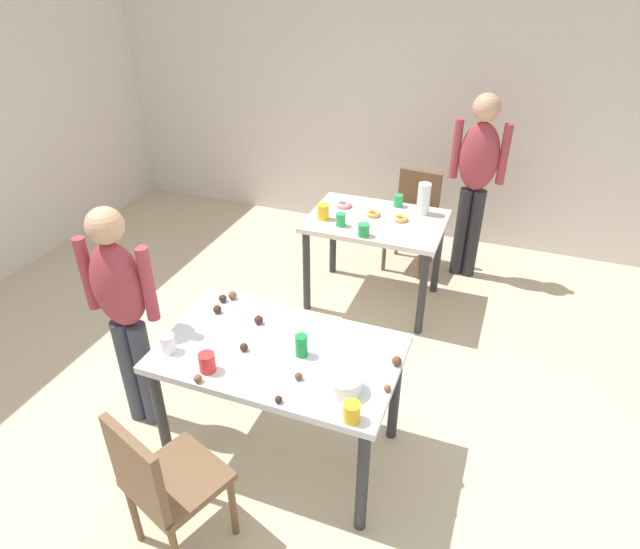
{
  "coord_description": "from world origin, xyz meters",
  "views": [
    {
      "loc": [
        0.99,
        -2.02,
        2.6
      ],
      "look_at": [
        0.0,
        0.6,
        0.9
      ],
      "focal_mm": 30.85,
      "sensor_mm": 36.0,
      "label": 1
    }
  ],
  "objects_px": {
    "dining_table_far": "(376,232)",
    "person_girl_near": "(123,305)",
    "chair_near_table": "(162,481)",
    "dining_table_near": "(280,364)",
    "mixing_bowl": "(344,384)",
    "chair_far_table": "(414,214)",
    "person_adult_far": "(477,172)",
    "pitcher_far": "(424,199)",
    "soda_can": "(301,345)"
  },
  "relations": [
    {
      "from": "pitcher_far",
      "to": "soda_can",
      "type": "bearing_deg",
      "value": -96.81
    },
    {
      "from": "chair_near_table",
      "to": "mixing_bowl",
      "type": "distance_m",
      "value": 0.94
    },
    {
      "from": "chair_near_table",
      "to": "mixing_bowl",
      "type": "xyz_separation_m",
      "value": [
        0.67,
        0.59,
        0.3
      ]
    },
    {
      "from": "dining_table_near",
      "to": "mixing_bowl",
      "type": "relative_size",
      "value": 7.3
    },
    {
      "from": "dining_table_far",
      "to": "person_adult_far",
      "type": "relative_size",
      "value": 0.65
    },
    {
      "from": "person_adult_far",
      "to": "soda_can",
      "type": "height_order",
      "value": "person_adult_far"
    },
    {
      "from": "person_girl_near",
      "to": "mixing_bowl",
      "type": "xyz_separation_m",
      "value": [
        1.33,
        -0.09,
        -0.07
      ]
    },
    {
      "from": "chair_near_table",
      "to": "person_girl_near",
      "type": "distance_m",
      "value": 1.02
    },
    {
      "from": "dining_table_far",
      "to": "person_girl_near",
      "type": "height_order",
      "value": "person_girl_near"
    },
    {
      "from": "dining_table_near",
      "to": "dining_table_far",
      "type": "height_order",
      "value": "same"
    },
    {
      "from": "soda_can",
      "to": "pitcher_far",
      "type": "xyz_separation_m",
      "value": [
        0.23,
        1.95,
        0.06
      ]
    },
    {
      "from": "chair_far_table",
      "to": "pitcher_far",
      "type": "relative_size",
      "value": 3.46
    },
    {
      "from": "dining_table_near",
      "to": "soda_can",
      "type": "height_order",
      "value": "soda_can"
    },
    {
      "from": "person_adult_far",
      "to": "pitcher_far",
      "type": "height_order",
      "value": "person_adult_far"
    },
    {
      "from": "chair_far_table",
      "to": "pitcher_far",
      "type": "bearing_deg",
      "value": -72.99
    },
    {
      "from": "dining_table_far",
      "to": "chair_near_table",
      "type": "distance_m",
      "value": 2.51
    },
    {
      "from": "chair_far_table",
      "to": "pitcher_far",
      "type": "distance_m",
      "value": 0.65
    },
    {
      "from": "chair_near_table",
      "to": "pitcher_far",
      "type": "bearing_deg",
      "value": 77.34
    },
    {
      "from": "person_adult_far",
      "to": "mixing_bowl",
      "type": "xyz_separation_m",
      "value": [
        -0.27,
        -2.61,
        -0.18
      ]
    },
    {
      "from": "chair_near_table",
      "to": "chair_far_table",
      "type": "xyz_separation_m",
      "value": [
        0.46,
        3.22,
        0.0
      ]
    },
    {
      "from": "person_girl_near",
      "to": "pitcher_far",
      "type": "height_order",
      "value": "person_girl_near"
    },
    {
      "from": "pitcher_far",
      "to": "person_adult_far",
      "type": "bearing_deg",
      "value": 55.24
    },
    {
      "from": "person_adult_far",
      "to": "dining_table_near",
      "type": "bearing_deg",
      "value": -105.84
    },
    {
      "from": "chair_far_table",
      "to": "soda_can",
      "type": "height_order",
      "value": "soda_can"
    },
    {
      "from": "mixing_bowl",
      "to": "chair_far_table",
      "type": "bearing_deg",
      "value": 94.67
    },
    {
      "from": "dining_table_near",
      "to": "dining_table_far",
      "type": "distance_m",
      "value": 1.73
    },
    {
      "from": "dining_table_near",
      "to": "person_adult_far",
      "type": "xyz_separation_m",
      "value": [
        0.69,
        2.44,
        0.32
      ]
    },
    {
      "from": "dining_table_near",
      "to": "chair_near_table",
      "type": "xyz_separation_m",
      "value": [
        -0.25,
        -0.76,
        -0.16
      ]
    },
    {
      "from": "person_adult_far",
      "to": "pitcher_far",
      "type": "bearing_deg",
      "value": -124.76
    },
    {
      "from": "person_girl_near",
      "to": "soda_can",
      "type": "distance_m",
      "value": 1.05
    },
    {
      "from": "dining_table_near",
      "to": "person_adult_far",
      "type": "bearing_deg",
      "value": 74.16
    },
    {
      "from": "dining_table_near",
      "to": "chair_near_table",
      "type": "bearing_deg",
      "value": -108.37
    },
    {
      "from": "chair_far_table",
      "to": "mixing_bowl",
      "type": "height_order",
      "value": "chair_far_table"
    },
    {
      "from": "soda_can",
      "to": "chair_far_table",
      "type": "bearing_deg",
      "value": 88.18
    },
    {
      "from": "dining_table_far",
      "to": "person_girl_near",
      "type": "relative_size",
      "value": 0.72
    },
    {
      "from": "dining_table_far",
      "to": "soda_can",
      "type": "xyz_separation_m",
      "value": [
        0.08,
        -1.73,
        0.17
      ]
    },
    {
      "from": "chair_far_table",
      "to": "dining_table_near",
      "type": "bearing_deg",
      "value": -94.73
    },
    {
      "from": "soda_can",
      "to": "mixing_bowl",
      "type": "bearing_deg",
      "value": -30.97
    },
    {
      "from": "mixing_bowl",
      "to": "dining_table_far",
      "type": "bearing_deg",
      "value": 101.12
    },
    {
      "from": "dining_table_near",
      "to": "soda_can",
      "type": "distance_m",
      "value": 0.2
    },
    {
      "from": "chair_far_table",
      "to": "soda_can",
      "type": "distance_m",
      "value": 2.48
    },
    {
      "from": "chair_far_table",
      "to": "person_girl_near",
      "type": "distance_m",
      "value": 2.8
    },
    {
      "from": "dining_table_near",
      "to": "person_girl_near",
      "type": "height_order",
      "value": "person_girl_near"
    },
    {
      "from": "chair_near_table",
      "to": "pitcher_far",
      "type": "relative_size",
      "value": 3.46
    },
    {
      "from": "person_adult_far",
      "to": "mixing_bowl",
      "type": "relative_size",
      "value": 9.22
    },
    {
      "from": "dining_table_far",
      "to": "pitcher_far",
      "type": "distance_m",
      "value": 0.45
    },
    {
      "from": "chair_near_table",
      "to": "person_adult_far",
      "type": "distance_m",
      "value": 3.37
    },
    {
      "from": "dining_table_near",
      "to": "chair_far_table",
      "type": "distance_m",
      "value": 2.48
    },
    {
      "from": "chair_near_table",
      "to": "mixing_bowl",
      "type": "relative_size",
      "value": 4.99
    },
    {
      "from": "chair_near_table",
      "to": "pitcher_far",
      "type": "xyz_separation_m",
      "value": [
        0.61,
        2.72,
        0.38
      ]
    }
  ]
}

